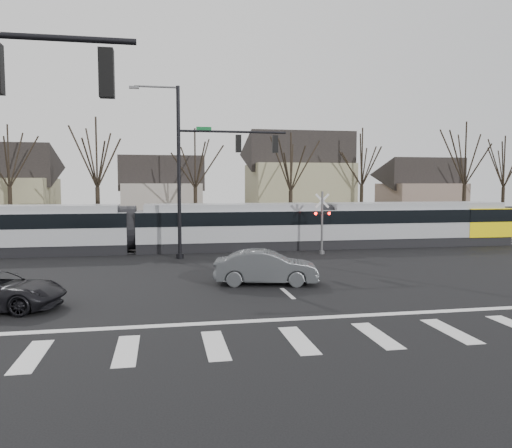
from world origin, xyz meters
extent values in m
plane|color=black|center=(0.00, 0.00, 0.00)|extent=(140.00, 140.00, 0.00)
cube|color=#38331E|center=(0.00, 32.00, 0.01)|extent=(140.00, 28.00, 0.01)
cube|color=silver|center=(-8.40, -4.00, 0.01)|extent=(0.60, 2.60, 0.01)
cube|color=silver|center=(-6.00, -4.00, 0.01)|extent=(0.60, 2.60, 0.01)
cube|color=silver|center=(-3.60, -4.00, 0.01)|extent=(0.60, 2.60, 0.01)
cube|color=silver|center=(-1.20, -4.00, 0.01)|extent=(0.60, 2.60, 0.01)
cube|color=silver|center=(1.20, -4.00, 0.01)|extent=(0.60, 2.60, 0.01)
cube|color=silver|center=(3.60, -4.00, 0.01)|extent=(0.60, 2.60, 0.01)
cube|color=silver|center=(0.00, -1.80, 0.01)|extent=(28.00, 0.35, 0.01)
cube|color=silver|center=(0.00, 2.00, 0.01)|extent=(0.18, 2.00, 0.01)
cube|color=silver|center=(0.00, 6.00, 0.01)|extent=(0.18, 2.00, 0.01)
cube|color=silver|center=(0.00, 10.00, 0.01)|extent=(0.18, 2.00, 0.01)
cube|color=silver|center=(0.00, 14.00, 0.01)|extent=(0.18, 2.00, 0.01)
cube|color=silver|center=(0.00, 18.00, 0.01)|extent=(0.18, 2.00, 0.01)
cube|color=silver|center=(0.00, 22.00, 0.01)|extent=(0.18, 2.00, 0.01)
cube|color=silver|center=(0.00, 26.00, 0.01)|extent=(0.18, 2.00, 0.01)
cube|color=silver|center=(0.00, 30.00, 0.01)|extent=(0.18, 2.00, 0.01)
cube|color=#59595E|center=(0.00, 15.10, 0.03)|extent=(90.00, 0.12, 0.06)
cube|color=#59595E|center=(0.00, 16.50, 0.03)|extent=(90.00, 0.12, 0.06)
cube|color=gray|center=(-14.17, 16.00, 1.56)|extent=(13.89, 2.99, 3.12)
cube|color=black|center=(-14.17, 16.00, 2.19)|extent=(13.91, 3.03, 0.91)
cube|color=gray|center=(-0.28, 16.00, 1.56)|extent=(12.82, 2.99, 3.12)
cube|color=black|center=(-0.28, 16.00, 2.19)|extent=(12.84, 3.03, 0.91)
cube|color=gray|center=(13.08, 16.00, 1.56)|extent=(13.89, 2.99, 3.12)
cube|color=black|center=(13.08, 16.00, 2.19)|extent=(13.91, 3.03, 0.91)
cube|color=#FFE007|center=(18.31, 16.00, 1.66)|extent=(3.42, 3.06, 2.08)
imported|color=#424548|center=(-0.47, 4.04, 0.76)|extent=(3.43, 5.24, 1.52)
cube|color=black|center=(-6.15, -6.00, 6.90)|extent=(0.32, 0.32, 1.05)
sphere|color=#FF0C07|center=(-6.15, -6.00, 7.23)|extent=(0.22, 0.22, 0.22)
cylinder|color=black|center=(-4.00, 12.50, 5.10)|extent=(0.22, 0.22, 10.20)
cylinder|color=black|center=(-4.00, 12.50, 0.15)|extent=(0.44, 0.44, 0.30)
cylinder|color=black|center=(-0.75, 12.50, 7.60)|extent=(6.50, 0.14, 0.14)
cube|color=#0C5926|center=(-2.50, 12.50, 7.75)|extent=(0.90, 0.03, 0.22)
cube|color=black|center=(-0.42, 12.50, 6.90)|extent=(0.32, 0.32, 1.05)
sphere|color=#FF0C07|center=(-0.42, 12.50, 7.23)|extent=(0.22, 0.22, 0.22)
cube|color=black|center=(1.85, 12.50, 6.90)|extent=(0.32, 0.32, 1.05)
sphere|color=#FF0C07|center=(1.85, 12.50, 7.23)|extent=(0.22, 0.22, 0.22)
cube|color=#59595B|center=(-6.50, 12.50, 10.02)|extent=(0.55, 0.22, 0.14)
cylinder|color=#59595B|center=(5.00, 12.80, 2.00)|extent=(0.14, 0.14, 4.00)
cylinder|color=#59595B|center=(5.00, 12.80, 0.10)|extent=(0.36, 0.36, 0.20)
cube|color=silver|center=(5.00, 12.80, 3.40)|extent=(0.95, 0.04, 0.95)
cube|color=silver|center=(5.00, 12.80, 3.40)|extent=(0.95, 0.04, 0.95)
cube|color=black|center=(5.00, 12.80, 2.60)|extent=(1.00, 0.10, 0.12)
sphere|color=#FF0C07|center=(4.55, 12.72, 2.60)|extent=(0.18, 0.18, 0.18)
sphere|color=#FF0C07|center=(5.45, 12.72, 2.60)|extent=(0.18, 0.18, 0.18)
cube|color=gray|center=(-20.00, 34.00, 2.50)|extent=(9.00, 8.00, 5.00)
cube|color=gray|center=(-5.00, 36.00, 2.25)|extent=(8.00, 7.00, 4.50)
cube|color=gray|center=(9.00, 33.00, 3.25)|extent=(10.00, 8.00, 6.50)
cube|color=#6F5B51|center=(24.00, 35.00, 2.25)|extent=(8.00, 7.00, 4.50)
camera|label=1|loc=(-4.99, -17.54, 4.49)|focal=35.00mm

